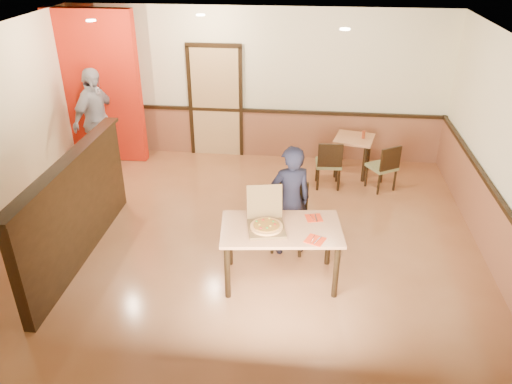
# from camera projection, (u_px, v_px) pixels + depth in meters

# --- Properties ---
(floor) EXTENTS (7.00, 7.00, 0.00)m
(floor) POSITION_uv_depth(u_px,v_px,m) (230.00, 256.00, 6.86)
(floor) COLOR #B67347
(floor) RESTS_ON ground
(ceiling) EXTENTS (7.00, 7.00, 0.00)m
(ceiling) POSITION_uv_depth(u_px,v_px,m) (224.00, 49.00, 5.55)
(ceiling) COLOR black
(ceiling) RESTS_ON wall_back
(wall_back) EXTENTS (7.00, 0.00, 7.00)m
(wall_back) POSITION_uv_depth(u_px,v_px,m) (258.00, 85.00, 9.27)
(wall_back) COLOR #FFF8C7
(wall_back) RESTS_ON floor
(wainscot_back) EXTENTS (7.00, 0.04, 0.90)m
(wainscot_back) POSITION_uv_depth(u_px,v_px,m) (258.00, 134.00, 9.69)
(wainscot_back) COLOR #905739
(wainscot_back) RESTS_ON floor
(chair_rail_back) EXTENTS (7.00, 0.06, 0.06)m
(chair_rail_back) POSITION_uv_depth(u_px,v_px,m) (257.00, 111.00, 9.46)
(chair_rail_back) COLOR black
(chair_rail_back) RESTS_ON wall_back
(wainscot_right) EXTENTS (0.04, 7.00, 0.90)m
(wainscot_right) POSITION_uv_depth(u_px,v_px,m) (500.00, 244.00, 6.31)
(wainscot_right) COLOR #905739
(wainscot_right) RESTS_ON floor
(chair_rail_right) EXTENTS (0.06, 7.00, 0.06)m
(chair_rail_right) POSITION_uv_depth(u_px,v_px,m) (507.00, 212.00, 6.09)
(chair_rail_right) COLOR black
(chair_rail_right) RESTS_ON wall_right
(back_door) EXTENTS (0.90, 0.06, 2.10)m
(back_door) POSITION_uv_depth(u_px,v_px,m) (216.00, 102.00, 9.48)
(back_door) COLOR tan
(back_door) RESTS_ON wall_back
(booth_partition) EXTENTS (0.20, 3.10, 1.44)m
(booth_partition) POSITION_uv_depth(u_px,v_px,m) (76.00, 209.00, 6.53)
(booth_partition) COLOR black
(booth_partition) RESTS_ON floor
(red_accent_panel) EXTENTS (1.60, 0.20, 2.78)m
(red_accent_panel) POSITION_uv_depth(u_px,v_px,m) (97.00, 88.00, 9.12)
(red_accent_panel) COLOR red
(red_accent_panel) RESTS_ON floor
(spot_a) EXTENTS (0.14, 0.14, 0.02)m
(spot_a) POSITION_uv_depth(u_px,v_px,m) (91.00, 20.00, 7.36)
(spot_a) COLOR beige
(spot_a) RESTS_ON ceiling
(spot_b) EXTENTS (0.14, 0.14, 0.02)m
(spot_b) POSITION_uv_depth(u_px,v_px,m) (201.00, 15.00, 7.83)
(spot_b) COLOR beige
(spot_b) RESTS_ON ceiling
(spot_c) EXTENTS (0.14, 0.14, 0.02)m
(spot_c) POSITION_uv_depth(u_px,v_px,m) (345.00, 29.00, 6.74)
(spot_c) COLOR beige
(spot_c) RESTS_ON ceiling
(main_table) EXTENTS (1.54, 0.99, 0.78)m
(main_table) POSITION_uv_depth(u_px,v_px,m) (281.00, 235.00, 6.09)
(main_table) COLOR tan
(main_table) RESTS_ON floor
(diner_chair) EXTENTS (0.52, 0.52, 0.94)m
(diner_chair) POSITION_uv_depth(u_px,v_px,m) (290.00, 213.00, 6.86)
(diner_chair) COLOR olive
(diner_chair) RESTS_ON floor
(side_chair_left) EXTENTS (0.45, 0.45, 0.86)m
(side_chair_left) POSITION_uv_depth(u_px,v_px,m) (329.00, 163.00, 8.45)
(side_chair_left) COLOR olive
(side_chair_left) RESTS_ON floor
(side_chair_right) EXTENTS (0.57, 0.57, 0.83)m
(side_chair_right) POSITION_uv_depth(u_px,v_px,m) (384.00, 166.00, 8.38)
(side_chair_right) COLOR olive
(side_chair_right) RESTS_ON floor
(side_table) EXTENTS (0.78, 0.78, 0.70)m
(side_table) POSITION_uv_depth(u_px,v_px,m) (354.00, 146.00, 8.91)
(side_table) COLOR tan
(side_table) RESTS_ON floor
(diner) EXTENTS (0.67, 0.55, 1.58)m
(diner) POSITION_uv_depth(u_px,v_px,m) (290.00, 201.00, 6.61)
(diner) COLOR black
(diner) RESTS_ON floor
(passerby) EXTENTS (0.75, 1.19, 1.88)m
(passerby) POSITION_uv_depth(u_px,v_px,m) (96.00, 120.00, 8.92)
(passerby) COLOR #9A9AA2
(passerby) RESTS_ON floor
(pizza_box) EXTENTS (0.53, 0.59, 0.46)m
(pizza_box) POSITION_uv_depth(u_px,v_px,m) (266.00, 224.00, 6.01)
(pizza_box) COLOR brown
(pizza_box) RESTS_ON main_table
(pizza) EXTENTS (0.48, 0.48, 0.03)m
(pizza) POSITION_uv_depth(u_px,v_px,m) (266.00, 227.00, 5.97)
(pizza) COLOR #E29F52
(pizza) RESTS_ON pizza_box
(napkin_near) EXTENTS (0.28, 0.28, 0.01)m
(napkin_near) POSITION_uv_depth(u_px,v_px,m) (315.00, 240.00, 5.79)
(napkin_near) COLOR red
(napkin_near) RESTS_ON main_table
(napkin_far) EXTENTS (0.24, 0.24, 0.01)m
(napkin_far) POSITION_uv_depth(u_px,v_px,m) (314.00, 218.00, 6.23)
(napkin_far) COLOR red
(napkin_far) RESTS_ON main_table
(condiment) EXTENTS (0.06, 0.06, 0.14)m
(condiment) POSITION_uv_depth(u_px,v_px,m) (363.00, 134.00, 8.78)
(condiment) COLOR maroon
(condiment) RESTS_ON side_table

